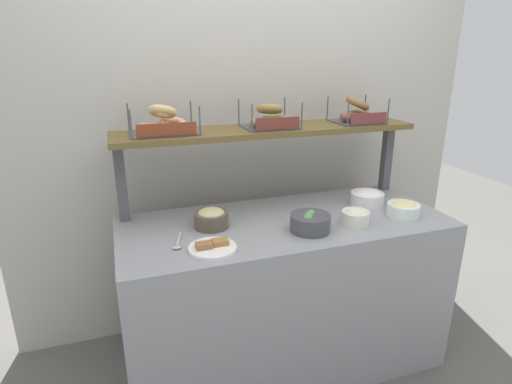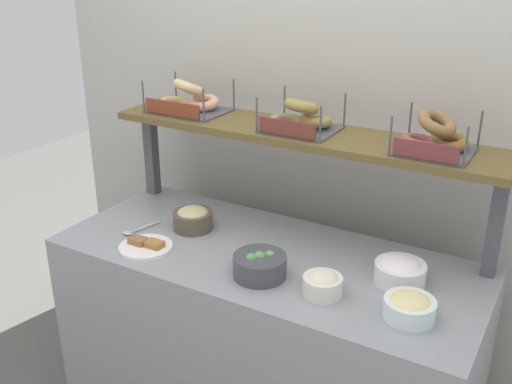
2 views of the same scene
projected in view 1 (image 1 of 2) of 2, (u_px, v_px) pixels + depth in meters
The scene contains 16 objects.
ground_plane at pixel (282, 357), 2.41m from camera, with size 8.00×8.00×0.00m, color #595651.
back_wall at pixel (251, 133), 2.51m from camera, with size 2.86×0.06×2.40m, color #B5B0A6.
deli_counter at pixel (284, 293), 2.27m from camera, with size 1.66×0.70×0.85m, color gray.
shelf_riser_left at pixel (121, 183), 2.07m from camera, with size 0.05×0.05×0.40m, color #4C4C51.
shelf_riser_right at pixel (387, 158), 2.54m from camera, with size 0.05×0.05×0.40m, color #4C4C51.
upper_shelf at pixel (268, 130), 2.24m from camera, with size 1.62×0.32×0.03m, color brown.
bowl_potato_salad at pixel (355, 216), 2.07m from camera, with size 0.14×0.14×0.09m.
bowl_veggie_mix at pixel (310, 222), 2.00m from camera, with size 0.19×0.19×0.09m.
bowl_hummus at pixel (211, 218), 2.04m from camera, with size 0.17×0.17×0.10m.
bowl_cream_cheese at pixel (367, 197), 2.32m from camera, with size 0.18×0.18×0.09m.
bowl_egg_salad at pixel (403, 208), 2.18m from camera, with size 0.17×0.17×0.08m.
serving_plate_white at pixel (212, 247), 1.82m from camera, with size 0.21×0.21×0.04m.
serving_spoon_near_plate at pixel (178, 243), 1.86m from camera, with size 0.07×0.17×0.01m.
bagel_basket_plain at pixel (163, 124), 2.06m from camera, with size 0.33×0.24×0.15m.
bagel_basket_everything at pixel (269, 119), 2.21m from camera, with size 0.28×0.24×0.14m.
bagel_basket_cinnamon_raisin at pixel (357, 114), 2.37m from camera, with size 0.28×0.25×0.15m.
Camera 1 is at (-0.78, -1.82, 1.68)m, focal length 29.44 mm.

